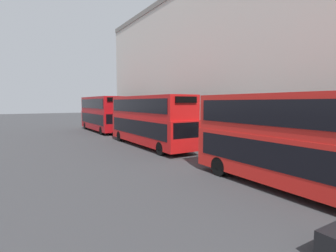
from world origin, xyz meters
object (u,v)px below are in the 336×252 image
bus_leading (305,139)px  bus_second_in_queue (149,119)px  bus_third_in_queue (101,112)px  pedestrian (253,150)px

bus_leading → bus_second_in_queue: 14.20m
bus_leading → bus_second_in_queue: (0.00, 14.19, 0.09)m
bus_leading → bus_third_in_queue: 28.04m
bus_leading → bus_second_in_queue: bus_second_in_queue is taller
bus_leading → bus_second_in_queue: bearing=90.0°
bus_second_in_queue → bus_third_in_queue: size_ratio=1.06×
bus_leading → pedestrian: 6.11m
bus_second_in_queue → pedestrian: bearing=-72.2°
bus_second_in_queue → pedestrian: size_ratio=6.54×
bus_third_in_queue → bus_second_in_queue: bearing=-90.0°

